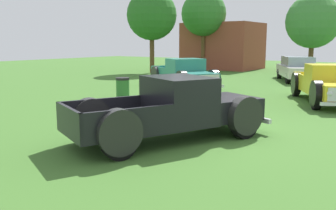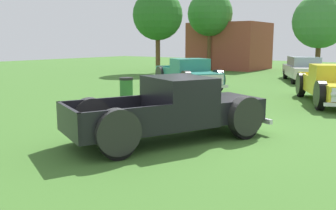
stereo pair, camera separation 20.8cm
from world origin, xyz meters
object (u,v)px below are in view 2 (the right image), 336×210
(sedan_distant_b, at_px, (303,69))
(oak_tree_east, at_px, (210,14))
(pickup_truck_foreground, at_px, (181,109))
(oak_tree_center, at_px, (320,21))
(pickup_truck_behind_left, at_px, (335,86))
(pickup_truck_behind_right, at_px, (190,75))
(oak_tree_west, at_px, (158,15))
(trash_can, at_px, (126,88))

(sedan_distant_b, bearing_deg, oak_tree_east, 153.24)
(pickup_truck_foreground, xyz_separation_m, oak_tree_center, (-2.25, 21.27, 3.16))
(pickup_truck_behind_left, bearing_deg, oak_tree_east, 135.50)
(pickup_truck_behind_left, relative_size, pickup_truck_behind_right, 1.00)
(pickup_truck_foreground, height_order, pickup_truck_behind_left, pickup_truck_foreground)
(sedan_distant_b, xyz_separation_m, oak_tree_west, (-11.32, -0.23, 3.67))
(pickup_truck_behind_left, distance_m, trash_can, 8.47)
(pickup_truck_behind_right, height_order, sedan_distant_b, pickup_truck_behind_right)
(pickup_truck_behind_left, bearing_deg, oak_tree_center, 107.43)
(pickup_truck_behind_right, bearing_deg, oak_tree_east, 115.93)
(pickup_truck_behind_left, xyz_separation_m, sedan_distant_b, (-3.64, 8.16, 0.06))
(oak_tree_east, bearing_deg, oak_tree_west, -109.24)
(pickup_truck_foreground, height_order, oak_tree_west, oak_tree_west)
(oak_tree_east, xyz_separation_m, oak_tree_center, (9.01, 0.39, -0.89))
(pickup_truck_foreground, height_order, oak_tree_center, oak_tree_center)
(pickup_truck_behind_right, relative_size, oak_tree_east, 0.80)
(pickup_truck_behind_left, bearing_deg, pickup_truck_foreground, -103.83)
(pickup_truck_behind_left, relative_size, oak_tree_center, 0.91)
(oak_tree_east, xyz_separation_m, oak_tree_west, (-1.76, -5.05, -0.34))
(pickup_truck_behind_right, xyz_separation_m, oak_tree_east, (-5.94, 12.22, 4.06))
(pickup_truck_behind_left, xyz_separation_m, oak_tree_west, (-14.97, 7.93, 3.73))
(sedan_distant_b, relative_size, oak_tree_center, 0.84)
(sedan_distant_b, height_order, trash_can, sedan_distant_b)
(pickup_truck_foreground, bearing_deg, trash_can, 144.22)
(pickup_truck_behind_left, bearing_deg, pickup_truck_behind_right, 174.05)
(pickup_truck_behind_left, relative_size, trash_can, 5.68)
(oak_tree_east, distance_m, oak_tree_west, 5.36)
(pickup_truck_behind_right, relative_size, trash_can, 5.67)
(sedan_distant_b, relative_size, trash_can, 5.22)
(pickup_truck_foreground, xyz_separation_m, pickup_truck_behind_left, (1.95, 7.90, -0.01))
(pickup_truck_foreground, bearing_deg, pickup_truck_behind_right, 121.53)
(pickup_truck_foreground, relative_size, pickup_truck_behind_right, 1.02)
(pickup_truck_behind_left, distance_m, oak_tree_center, 14.36)
(pickup_truck_behind_left, xyz_separation_m, oak_tree_east, (-13.20, 12.98, 4.07))
(pickup_truck_behind_left, height_order, oak_tree_east, oak_tree_east)
(sedan_distant_b, height_order, oak_tree_east, oak_tree_east)
(pickup_truck_foreground, relative_size, oak_tree_east, 0.81)
(trash_can, height_order, oak_tree_center, oak_tree_center)
(pickup_truck_behind_left, bearing_deg, trash_can, -152.72)
(pickup_truck_behind_right, bearing_deg, pickup_truck_foreground, -58.47)
(oak_tree_center, bearing_deg, oak_tree_east, -177.52)
(sedan_distant_b, bearing_deg, pickup_truck_behind_left, -65.92)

